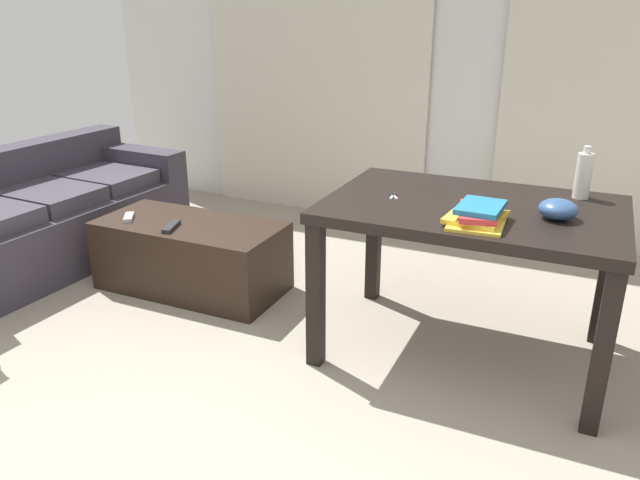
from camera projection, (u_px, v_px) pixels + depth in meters
The scene contains 12 objects.
ground_plane at pixel (358, 355), 2.97m from camera, with size 8.08×8.08×0.00m, color gray.
wall_back at pixel (471, 44), 4.26m from camera, with size 6.06×0.10×2.68m, color silver.
curtains at pixel (465, 76), 4.27m from camera, with size 4.14×0.03×2.27m.
couch at pixel (43, 217), 4.00m from camera, with size 0.92×1.89×0.73m.
coffee_table at pixel (192, 256), 3.61m from camera, with size 1.08×0.52×0.41m.
craft_table at pixel (471, 225), 2.78m from camera, with size 1.30×0.88×0.76m.
bottle_near at pixel (583, 175), 2.79m from camera, with size 0.07×0.07×0.24m.
bowl at pixel (558, 209), 2.54m from camera, with size 0.16×0.16×0.08m, color #2D4C7A.
book_stack at pixel (478, 215), 2.49m from camera, with size 0.24×0.31×0.08m.
scissors at pixel (393, 195), 2.86m from camera, with size 0.07×0.10×0.00m.
tv_remote_primary at pixel (129, 217), 3.60m from camera, with size 0.05×0.14×0.02m, color #B7B7B2.
tv_remote_secondary at pixel (171, 226), 3.44m from camera, with size 0.05×0.18×0.02m, color #232326.
Camera 1 is at (0.90, -1.13, 1.58)m, focal length 34.36 mm.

